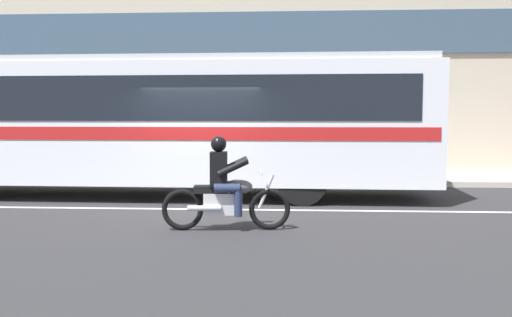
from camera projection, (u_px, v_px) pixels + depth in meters
ground_plane at (201, 205)px, 11.66m from camera, size 60.00×60.00×0.00m
sidewalk_curb at (228, 176)px, 16.73m from camera, size 28.00×3.80×0.15m
lane_center_stripe at (197, 209)px, 11.06m from camera, size 26.60×0.14×0.01m
transit_bus at (148, 117)px, 12.79m from camera, size 13.22×2.85×3.22m
motorcycle_with_rider at (225, 191)px, 9.00m from camera, size 2.14×0.64×1.56m
fire_hydrant at (68, 164)px, 15.61m from camera, size 0.22×0.30×0.75m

